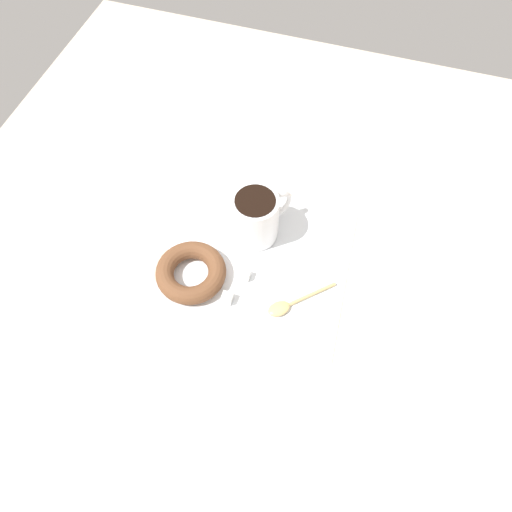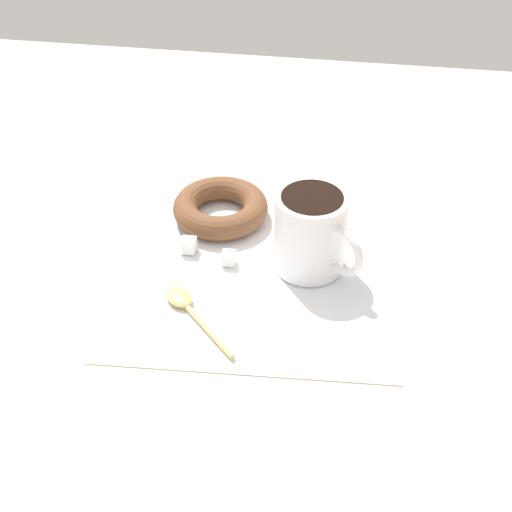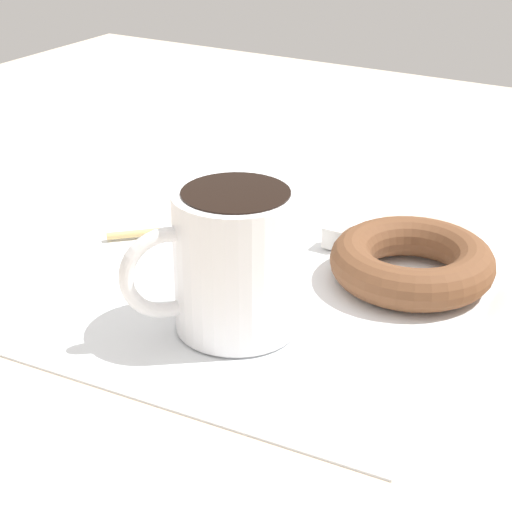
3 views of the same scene
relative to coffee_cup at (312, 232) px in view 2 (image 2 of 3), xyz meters
The scene contains 7 objects.
ground_plane 9.77cm from the coffee_cup, 55.30° to the right, with size 120.00×120.00×2.00cm, color beige.
napkin 7.64cm from the coffee_cup, 73.03° to the right, with size 29.77×29.77×0.30cm, color white.
coffee_cup is the anchor object (origin of this frame).
donut 13.90cm from the coffee_cup, 122.76° to the right, with size 11.28×11.28×2.90cm, color brown.
spoon 15.30cm from the coffee_cup, 53.33° to the right, with size 9.64×9.30×0.90cm.
sugar_cube 9.74cm from the coffee_cup, 83.77° to the right, with size 1.44×1.44×1.44cm, color white.
sugar_cube_extra 14.22cm from the coffee_cup, 91.98° to the right, with size 1.60×1.60×1.60cm, color white.
Camera 2 is at (55.95, 9.87, 50.16)cm, focal length 50.00 mm.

